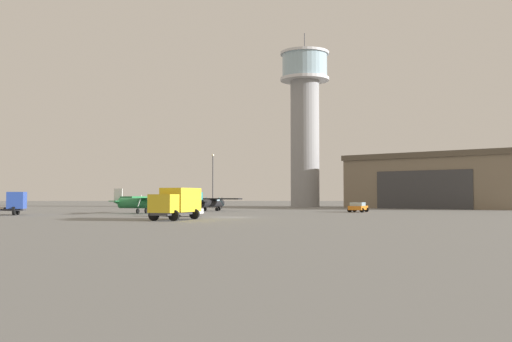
{
  "coord_description": "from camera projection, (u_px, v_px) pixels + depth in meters",
  "views": [
    {
      "loc": [
        1.03,
        -61.68,
        2.25
      ],
      "look_at": [
        3.16,
        20.34,
        5.74
      ],
      "focal_mm": 41.17,
      "sensor_mm": 36.0,
      "label": 1
    }
  ],
  "objects": [
    {
      "name": "light_post_east",
      "position": [
        213.0,
        176.0,
        107.46
      ],
      "size": [
        0.44,
        0.44,
        9.95
      ],
      "color": "#38383D",
      "rests_on": "ground_plane"
    },
    {
      "name": "control_tower",
      "position": [
        305.0,
        115.0,
        119.14
      ],
      "size": [
        9.91,
        9.91,
        35.55
      ],
      "color": "gray",
      "rests_on": "ground_plane"
    },
    {
      "name": "airplane_black",
      "position": [
        211.0,
        202.0,
        87.48
      ],
      "size": [
        8.96,
        7.17,
        2.78
      ],
      "rotation": [
        0.0,
        0.0,
        1.09
      ],
      "color": "black",
      "rests_on": "ground_plane"
    },
    {
      "name": "car_silver",
      "position": [
        183.0,
        210.0,
        64.0
      ],
      "size": [
        4.56,
        3.11,
        1.37
      ],
      "rotation": [
        0.0,
        0.0,
        2.81
      ],
      "color": "#B7BABF",
      "rests_on": "ground_plane"
    },
    {
      "name": "truck_flatbed_blue",
      "position": [
        6.0,
        204.0,
        68.9
      ],
      "size": [
        6.91,
        3.75,
        2.72
      ],
      "rotation": [
        0.0,
        0.0,
        0.16
      ],
      "color": "#38383D",
      "rests_on": "ground_plane"
    },
    {
      "name": "airplane_green",
      "position": [
        143.0,
        202.0,
        75.25
      ],
      "size": [
        8.47,
        10.79,
        3.2
      ],
      "rotation": [
        0.0,
        0.0,
        5.99
      ],
      "color": "#287A42",
      "rests_on": "ground_plane"
    },
    {
      "name": "truck_box_yellow",
      "position": [
        177.0,
        202.0,
        55.16
      ],
      "size": [
        4.49,
        7.08,
        3.0
      ],
      "rotation": [
        0.0,
        0.0,
        4.36
      ],
      "color": "#38383D",
      "rests_on": "ground_plane"
    },
    {
      "name": "ground_plane",
      "position": [
        231.0,
        217.0,
        61.48
      ],
      "size": [
        400.0,
        400.0,
        0.0
      ],
      "primitive_type": "plane",
      "color": "slate"
    },
    {
      "name": "car_orange",
      "position": [
        358.0,
        207.0,
        81.1
      ],
      "size": [
        3.46,
        4.65,
        1.37
      ],
      "rotation": [
        0.0,
        0.0,
        1.14
      ],
      "color": "orange",
      "rests_on": "ground_plane"
    },
    {
      "name": "hangar",
      "position": [
        443.0,
        181.0,
        107.84
      ],
      "size": [
        36.4,
        34.84,
        9.85
      ],
      "rotation": [
        0.0,
        0.0,
        -2.27
      ],
      "color": "#7A6B56",
      "rests_on": "ground_plane"
    }
  ]
}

